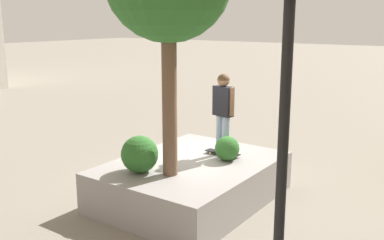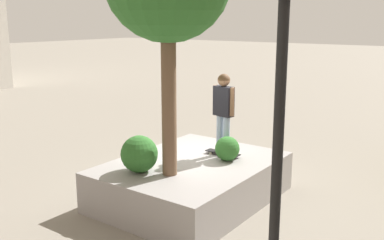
{
  "view_description": "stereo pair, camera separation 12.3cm",
  "coord_description": "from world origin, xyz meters",
  "px_view_note": "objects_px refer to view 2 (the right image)",
  "views": [
    {
      "loc": [
        7.8,
        5.42,
        3.76
      ],
      "look_at": [
        0.56,
        0.32,
        1.74
      ],
      "focal_mm": 41.63,
      "sensor_mm": 36.0,
      "label": 1
    },
    {
      "loc": [
        7.73,
        5.52,
        3.76
      ],
      "look_at": [
        0.56,
        0.32,
        1.74
      ],
      "focal_mm": 41.63,
      "sensor_mm": 36.0,
      "label": 2
    }
  ],
  "objects_px": {
    "skateboard": "(223,153)",
    "skateboarder": "(223,108)",
    "planter_ledge": "(192,181)",
    "traffic_light_corner": "(280,67)"
  },
  "relations": [
    {
      "from": "planter_ledge",
      "to": "skateboard",
      "type": "distance_m",
      "value": 0.94
    },
    {
      "from": "skateboard",
      "to": "traffic_light_corner",
      "type": "relative_size",
      "value": 0.17
    },
    {
      "from": "skateboard",
      "to": "skateboarder",
      "type": "relative_size",
      "value": 0.47
    },
    {
      "from": "skateboard",
      "to": "skateboarder",
      "type": "distance_m",
      "value": 1.01
    },
    {
      "from": "planter_ledge",
      "to": "traffic_light_corner",
      "type": "height_order",
      "value": "traffic_light_corner"
    },
    {
      "from": "planter_ledge",
      "to": "traffic_light_corner",
      "type": "xyz_separation_m",
      "value": [
        2.87,
        3.22,
        2.85
      ]
    },
    {
      "from": "planter_ledge",
      "to": "skateboarder",
      "type": "height_order",
      "value": "skateboarder"
    },
    {
      "from": "planter_ledge",
      "to": "skateboarder",
      "type": "bearing_deg",
      "value": 160.08
    },
    {
      "from": "skateboarder",
      "to": "planter_ledge",
      "type": "bearing_deg",
      "value": -19.92
    },
    {
      "from": "skateboarder",
      "to": "traffic_light_corner",
      "type": "xyz_separation_m",
      "value": [
        3.63,
        2.94,
        1.36
      ]
    }
  ]
}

